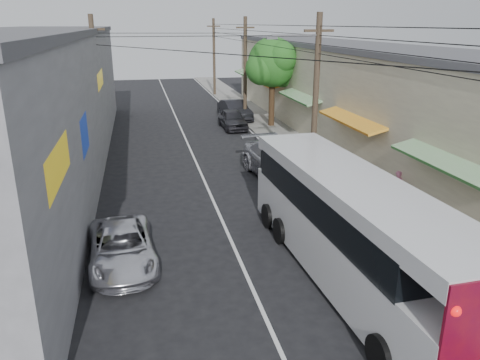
% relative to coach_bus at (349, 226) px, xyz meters
% --- Properties ---
extents(sidewalk, '(3.00, 80.00, 0.12)m').
position_rel_coach_bus_xyz_m(sidewalk, '(3.50, 15.90, -1.65)').
color(sidewalk, slate).
rests_on(sidewalk, ground).
extents(building_right, '(7.09, 40.00, 6.25)m').
position_rel_coach_bus_xyz_m(building_right, '(7.99, 17.90, 1.44)').
color(building_right, beige).
rests_on(building_right, ground).
extents(building_left, '(7.20, 36.00, 7.25)m').
position_rel_coach_bus_xyz_m(building_left, '(-11.49, 13.90, 1.94)').
color(building_left, gray).
rests_on(building_left, ground).
extents(utility_poles, '(11.80, 45.28, 8.00)m').
position_rel_coach_bus_xyz_m(utility_poles, '(0.13, 16.23, 2.42)').
color(utility_poles, '#473828').
rests_on(utility_poles, ground).
extents(street_tree, '(4.40, 4.00, 6.60)m').
position_rel_coach_bus_xyz_m(street_tree, '(3.88, 21.92, 2.96)').
color(street_tree, '#3F2B19').
rests_on(street_tree, ground).
extents(coach_bus, '(3.03, 11.56, 3.30)m').
position_rel_coach_bus_xyz_m(coach_bus, '(0.00, 0.00, 0.00)').
color(coach_bus, silver).
rests_on(coach_bus, ground).
extents(jeepney, '(2.39, 4.61, 1.24)m').
position_rel_coach_bus_xyz_m(jeepney, '(-6.80, 2.26, -1.09)').
color(jeepney, silver).
rests_on(jeepney, ground).
extents(parked_suv, '(3.18, 6.31, 1.76)m').
position_rel_coach_bus_xyz_m(parked_suv, '(0.80, 9.78, -0.83)').
color(parked_suv, '#A4A4AC').
rests_on(parked_suv, ground).
extents(parked_car_mid, '(1.77, 4.22, 1.43)m').
position_rel_coach_bus_xyz_m(parked_car_mid, '(0.80, 21.90, -1.00)').
color(parked_car_mid, '#29292E').
rests_on(parked_car_mid, ground).
extents(parked_car_far, '(2.19, 4.96, 1.58)m').
position_rel_coach_bus_xyz_m(parked_car_far, '(1.60, 25.03, -0.92)').
color(parked_car_far, black).
rests_on(parked_car_far, ground).
extents(pedestrian_near, '(0.62, 0.49, 1.48)m').
position_rel_coach_bus_xyz_m(pedestrian_near, '(4.60, 5.07, -0.85)').
color(pedestrian_near, '#CB6B92').
rests_on(pedestrian_near, sidewalk).
extents(pedestrian_far, '(0.88, 0.75, 1.57)m').
position_rel_coach_bus_xyz_m(pedestrian_far, '(2.40, 7.10, -0.80)').
color(pedestrian_far, '#97B5DC').
rests_on(pedestrian_far, sidewalk).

